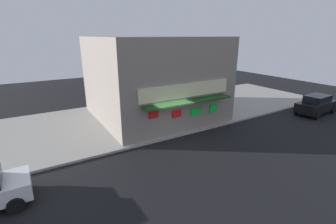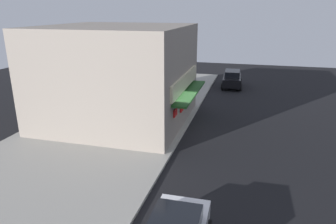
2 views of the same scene
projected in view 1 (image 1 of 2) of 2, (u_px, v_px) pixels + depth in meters
ground_plane at (173, 138)px, 15.96m from camera, size 55.68×55.68×0.00m
sidewalk at (141, 117)px, 20.02m from camera, size 37.12×10.03×0.14m
corner_building at (154, 77)px, 19.46m from camera, size 9.19×9.92×6.33m
traffic_light at (157, 80)px, 15.41m from camera, size 0.32×0.58×5.77m
fire_hydrant at (205, 120)px, 17.69m from camera, size 0.50×0.26×0.90m
trash_can at (195, 116)px, 18.58m from camera, size 0.59×0.59×0.87m
pedestrian at (220, 110)px, 18.44m from camera, size 0.61×0.53×1.70m
potted_plant_by_doorway at (169, 120)px, 17.58m from camera, size 0.55×0.55×0.84m
potted_plant_by_window at (120, 122)px, 16.76m from camera, size 0.76×0.76×1.08m
parked_car_black at (316, 104)px, 20.69m from camera, size 4.16×2.08×1.66m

